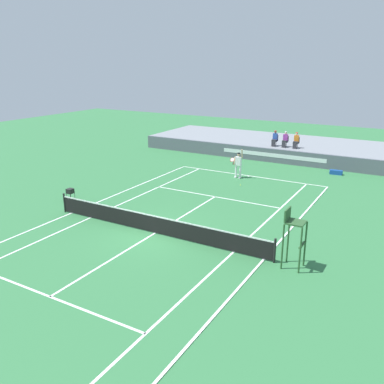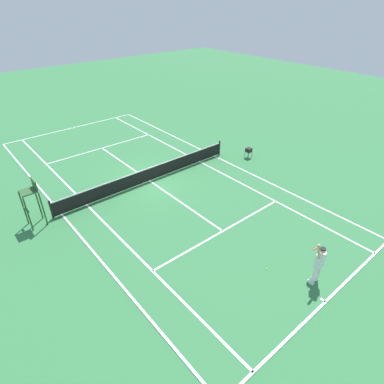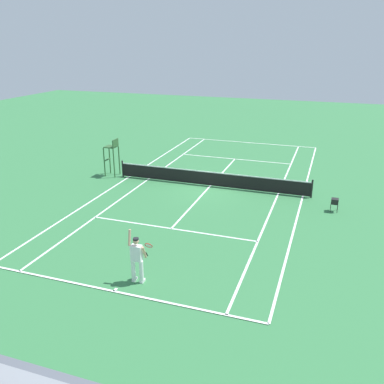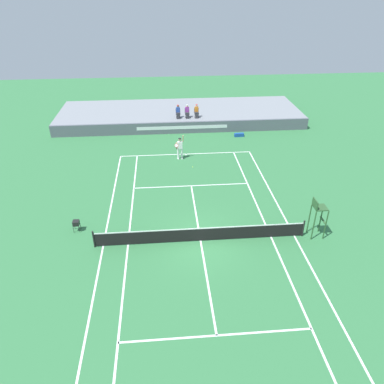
{
  "view_description": "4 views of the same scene",
  "coord_description": "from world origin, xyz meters",
  "px_view_note": "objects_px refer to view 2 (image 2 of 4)",
  "views": [
    {
      "loc": [
        10.55,
        -14.8,
        7.88
      ],
      "look_at": [
        -0.16,
        3.87,
        1.0
      ],
      "focal_mm": 38.38,
      "sensor_mm": 36.0,
      "label": 1
    },
    {
      "loc": [
        9.05,
        14.86,
        9.94
      ],
      "look_at": [
        -0.16,
        3.87,
        1.0
      ],
      "focal_mm": 30.14,
      "sensor_mm": 36.0,
      "label": 2
    },
    {
      "loc": [
        -6.74,
        22.88,
        8.43
      ],
      "look_at": [
        -0.16,
        3.87,
        1.0
      ],
      "focal_mm": 38.86,
      "sensor_mm": 36.0,
      "label": 3
    },
    {
      "loc": [
        -1.9,
        -16.42,
        13.04
      ],
      "look_at": [
        -0.16,
        3.87,
        1.0
      ],
      "focal_mm": 34.19,
      "sensor_mm": 36.0,
      "label": 4
    }
  ],
  "objects_px": {
    "tennis_player": "(319,264)",
    "tennis_ball": "(267,269)",
    "ball_hopper": "(249,150)",
    "umpire_chair": "(32,198)"
  },
  "relations": [
    {
      "from": "tennis_player",
      "to": "tennis_ball",
      "type": "bearing_deg",
      "value": -60.87
    },
    {
      "from": "tennis_ball",
      "to": "ball_hopper",
      "type": "height_order",
      "value": "ball_hopper"
    },
    {
      "from": "umpire_chair",
      "to": "tennis_ball",
      "type": "bearing_deg",
      "value": 123.68
    },
    {
      "from": "tennis_ball",
      "to": "ball_hopper",
      "type": "relative_size",
      "value": 0.1
    },
    {
      "from": "tennis_player",
      "to": "umpire_chair",
      "type": "bearing_deg",
      "value": -56.97
    },
    {
      "from": "ball_hopper",
      "to": "tennis_ball",
      "type": "bearing_deg",
      "value": 45.7
    },
    {
      "from": "umpire_chair",
      "to": "ball_hopper",
      "type": "xyz_separation_m",
      "value": [
        -13.83,
        1.64,
        -0.98
      ]
    },
    {
      "from": "tennis_player",
      "to": "tennis_ball",
      "type": "distance_m",
      "value": 2.12
    },
    {
      "from": "tennis_ball",
      "to": "umpire_chair",
      "type": "bearing_deg",
      "value": -56.32
    },
    {
      "from": "umpire_chair",
      "to": "ball_hopper",
      "type": "bearing_deg",
      "value": 173.25
    }
  ]
}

